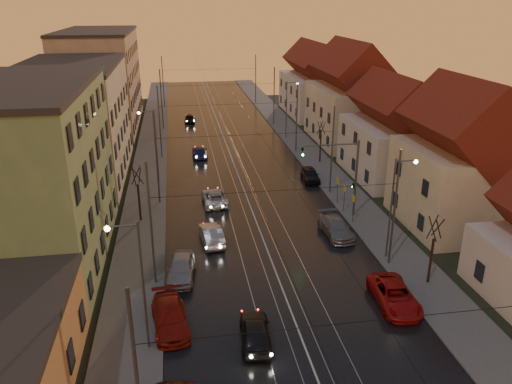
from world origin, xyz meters
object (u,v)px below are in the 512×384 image
street_lamp_1 (396,199)px  driving_car_3 (200,152)px  parked_left_3 (181,268)px  parked_right_1 (336,227)px  street_lamp_2 (153,139)px  driving_car_0 (255,331)px  street_lamp_3 (289,104)px  driving_car_1 (211,234)px  traffic_light_mast (346,169)px  parked_right_0 (394,295)px  parked_right_2 (310,175)px  driving_car_2 (215,197)px  parked_left_2 (170,317)px  driving_car_4 (190,118)px  street_lamp_0 (136,275)px

street_lamp_1 → driving_car_3: street_lamp_1 is taller
parked_left_3 → parked_right_1: size_ratio=0.92×
street_lamp_2 → driving_car_0: street_lamp_2 is taller
driving_car_3 → street_lamp_3: bearing=-149.9°
driving_car_1 → traffic_light_mast: bearing=-171.1°
parked_right_0 → street_lamp_3: bearing=90.2°
driving_car_3 → parked_right_2: parked_right_2 is taller
parked_right_1 → parked_right_2: size_ratio=1.19×
street_lamp_2 → parked_right_1: bearing=-45.3°
driving_car_1 → parked_right_2: size_ratio=1.08×
driving_car_2 → parked_left_3: 13.87m
street_lamp_3 → parked_left_2: (-16.70, -42.09, -4.16)m
parked_right_1 → street_lamp_3: bearing=82.4°
driving_car_4 → driving_car_1: bearing=94.6°
driving_car_4 → parked_left_3: (-2.42, -48.39, 0.07)m
traffic_light_mast → parked_right_2: traffic_light_mast is taller
street_lamp_0 → parked_right_2: bearing=57.3°
driving_car_1 → parked_left_3: size_ratio=0.98×
street_lamp_0 → street_lamp_2: same height
driving_car_2 → parked_left_3: size_ratio=1.06×
driving_car_3 → traffic_light_mast: bearing=120.7°
street_lamp_0 → street_lamp_2: (0.00, 28.00, 0.00)m
street_lamp_2 → parked_left_2: street_lamp_2 is taller
street_lamp_1 → traffic_light_mast: bearing=97.9°
street_lamp_3 → driving_car_4: bearing=138.4°
traffic_light_mast → driving_car_3: size_ratio=1.58×
street_lamp_3 → parked_right_1: size_ratio=1.61×
driving_car_3 → parked_left_2: 35.02m
street_lamp_2 → parked_right_0: (15.88, -26.06, -4.17)m
street_lamp_1 → parked_left_3: street_lamp_1 is taller
street_lamp_0 → parked_left_3: (2.30, 7.59, -4.11)m
parked_right_0 → driving_car_3: bearing=110.4°
driving_car_2 → driving_car_3: 15.72m
driving_car_4 → parked_right_1: bearing=108.1°
parked_right_1 → driving_car_2: bearing=135.9°
traffic_light_mast → parked_right_1: bearing=-117.2°
driving_car_2 → parked_left_2: bearing=75.5°
parked_left_3 → parked_right_0: bearing=-16.0°
street_lamp_1 → street_lamp_2: size_ratio=1.00×
street_lamp_0 → parked_left_2: 4.82m
driving_car_2 → street_lamp_2: bearing=-52.1°
driving_car_2 → driving_car_4: 34.99m
driving_car_2 → parked_right_0: size_ratio=0.94×
parked_right_0 → parked_right_1: 10.59m
traffic_light_mast → driving_car_2: traffic_light_mast is taller
driving_car_1 → parked_right_0: 15.45m
parked_left_2 → parked_left_3: (0.80, 5.68, 0.06)m
parked_right_1 → parked_right_0: bearing=-89.2°
parked_left_2 → parked_left_3: bearing=75.7°
traffic_light_mast → driving_car_0: bearing=-123.3°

